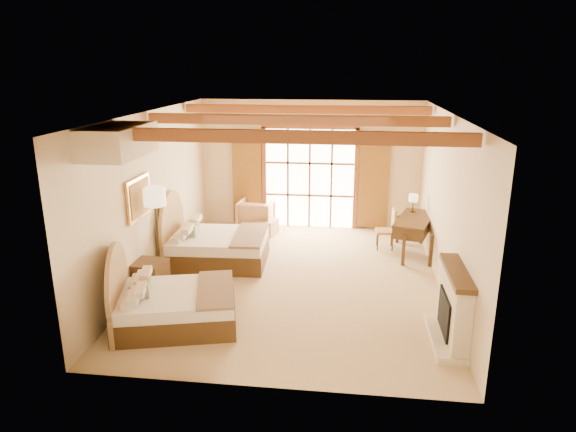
% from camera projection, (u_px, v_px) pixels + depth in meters
% --- Properties ---
extents(floor, '(7.00, 7.00, 0.00)m').
position_uv_depth(floor, '(294.00, 279.00, 10.00)').
color(floor, '#D2B388').
rests_on(floor, ground).
extents(wall_back, '(5.50, 0.00, 5.50)m').
position_uv_depth(wall_back, '(310.00, 165.00, 12.87)').
color(wall_back, beige).
rests_on(wall_back, ground).
extents(wall_left, '(0.00, 7.00, 7.00)m').
position_uv_depth(wall_left, '(153.00, 196.00, 9.87)').
color(wall_left, beige).
rests_on(wall_left, ground).
extents(wall_right, '(0.00, 7.00, 7.00)m').
position_uv_depth(wall_right, '(446.00, 205.00, 9.22)').
color(wall_right, beige).
rests_on(wall_right, ground).
extents(ceiling, '(7.00, 7.00, 0.00)m').
position_uv_depth(ceiling, '(295.00, 113.00, 9.09)').
color(ceiling, '#B47631').
rests_on(ceiling, ground).
extents(ceiling_beams, '(5.39, 4.60, 0.18)m').
position_uv_depth(ceiling_beams, '(295.00, 120.00, 9.12)').
color(ceiling_beams, '#9B5124').
rests_on(ceiling_beams, ceiling).
extents(french_doors, '(3.95, 0.08, 2.60)m').
position_uv_depth(french_doors, '(310.00, 179.00, 12.92)').
color(french_doors, white).
rests_on(french_doors, ground).
extents(fireplace, '(0.46, 1.40, 1.16)m').
position_uv_depth(fireplace, '(453.00, 310.00, 7.65)').
color(fireplace, '#F3E0C2').
rests_on(fireplace, ground).
extents(painting, '(0.06, 0.95, 0.75)m').
position_uv_depth(painting, '(139.00, 198.00, 9.10)').
color(painting, '#D5984B').
rests_on(painting, wall_left).
extents(canopy_valance, '(0.70, 1.40, 0.45)m').
position_uv_depth(canopy_valance, '(118.00, 141.00, 7.54)').
color(canopy_valance, '#F5E4C6').
rests_on(canopy_valance, ceiling).
extents(bed_near, '(2.20, 1.83, 1.23)m').
position_uv_depth(bed_near, '(168.00, 302.00, 8.21)').
color(bed_near, '#49301A').
rests_on(bed_near, floor).
extents(bed_far, '(2.11, 1.63, 1.34)m').
position_uv_depth(bed_far, '(211.00, 244.00, 10.77)').
color(bed_far, '#49301A').
rests_on(bed_far, floor).
extents(nightstand, '(0.61, 0.61, 0.66)m').
position_uv_depth(nightstand, '(150.00, 279.00, 9.19)').
color(nightstand, '#49301A').
rests_on(nightstand, floor).
extents(floor_lamp, '(0.40, 0.40, 1.90)m').
position_uv_depth(floor_lamp, '(155.00, 203.00, 9.32)').
color(floor_lamp, '#362B15').
rests_on(floor_lamp, floor).
extents(armchair, '(0.88, 0.91, 0.78)m').
position_uv_depth(armchair, '(256.00, 215.00, 12.89)').
color(armchair, tan).
rests_on(armchair, floor).
extents(ottoman, '(0.63, 0.63, 0.37)m').
position_uv_depth(ottoman, '(266.00, 227.00, 12.61)').
color(ottoman, tan).
rests_on(ottoman, floor).
extents(desk, '(1.09, 1.67, 0.83)m').
position_uv_depth(desk, '(414.00, 235.00, 11.23)').
color(desk, '#49301A').
rests_on(desk, floor).
extents(desk_chair, '(0.44, 0.44, 0.93)m').
position_uv_depth(desk_chair, '(386.00, 236.00, 11.61)').
color(desk_chair, tan).
rests_on(desk_chair, floor).
extents(desk_lamp, '(0.20, 0.20, 0.41)m').
position_uv_depth(desk_lamp, '(413.00, 199.00, 11.48)').
color(desk_lamp, '#362B15').
rests_on(desk_lamp, desk).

